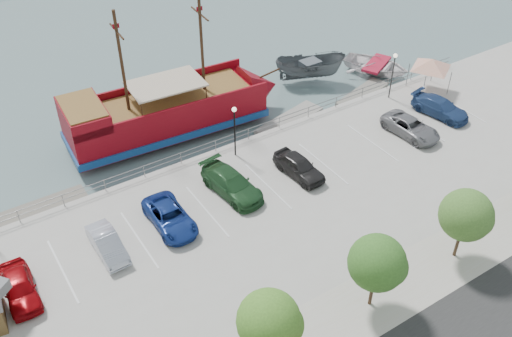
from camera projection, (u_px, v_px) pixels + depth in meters
ground at (283, 212)px, 40.31m from camera, size 160.00×160.00×0.00m
sidewalk at (382, 296)px, 33.03m from camera, size 100.00×4.00×0.05m
seawall_railing at (227, 141)px, 44.57m from camera, size 50.00×0.06×1.00m
pirate_ship at (182, 109)px, 47.39m from camera, size 19.18×6.35×12.00m
patrol_boat at (310, 70)px, 54.37m from camera, size 7.04×5.32×2.57m
speedboat at (376, 68)px, 56.04m from camera, size 7.04×7.85×1.34m
dock_west at (35, 212)px, 39.96m from camera, size 7.42×2.13×0.42m
dock_mid at (289, 121)px, 49.35m from camera, size 7.12×3.47×0.39m
dock_east at (362, 94)px, 52.93m from camera, size 6.59×3.53×0.36m
canopy_tent at (432, 59)px, 50.11m from camera, size 5.15×5.15×3.55m
lamp_post_mid at (235, 123)px, 42.23m from camera, size 0.36×0.36×4.28m
lamp_post_right at (393, 68)px, 49.08m from camera, size 0.36×0.36×4.28m
tree_c at (272, 322)px, 27.61m from camera, size 3.30×3.20×5.00m
tree_d at (380, 264)px, 30.61m from camera, size 3.30×3.20×5.00m
tree_e at (468, 216)px, 33.61m from camera, size 3.30×3.20×5.00m
parked_car_a at (20, 287)px, 32.61m from camera, size 1.91×4.41×1.48m
parked_car_b at (107, 244)px, 35.44m from camera, size 1.53×4.17×1.36m
parked_car_c at (170, 217)px, 37.39m from camera, size 2.35×5.00×1.38m
parked_car_d at (232, 184)px, 39.97m from camera, size 2.88×5.69×1.58m
parked_car_e at (299, 166)px, 41.62m from camera, size 2.18×4.61×1.52m
parked_car_g at (411, 127)px, 45.83m from camera, size 2.75×5.19×1.39m
parked_car_h at (440, 107)px, 48.15m from camera, size 2.96×5.35×1.47m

